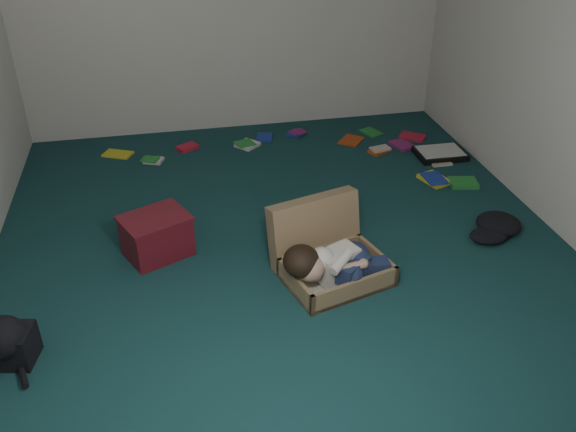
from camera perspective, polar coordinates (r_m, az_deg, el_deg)
name	(u,v)px	position (r m, az deg, el deg)	size (l,w,h in m)	color
floor	(284,248)	(4.31, -0.41, -2.97)	(4.50, 4.50, 0.00)	#153C3E
wall_front	(438,303)	(1.82, 13.90, -7.93)	(4.50, 4.50, 0.00)	silver
suitcase	(327,254)	(4.01, 3.67, -3.53)	(0.79, 0.78, 0.47)	#90744F
person	(334,263)	(3.86, 4.36, -4.41)	(0.72, 0.36, 0.29)	white
maroon_bin	(157,236)	(4.26, -12.19, -1.80)	(0.54, 0.49, 0.30)	maroon
backpack	(6,344)	(3.71, -24.91, -10.84)	(0.37, 0.30, 0.22)	black
clothing_pile	(498,229)	(4.64, 19.02, -1.18)	(0.43, 0.36, 0.14)	black
paper_tray	(440,153)	(5.77, 14.04, 5.70)	(0.44, 0.33, 0.06)	black
book_scatter	(322,150)	(5.72, 3.17, 6.20)	(3.07, 1.55, 0.02)	yellow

